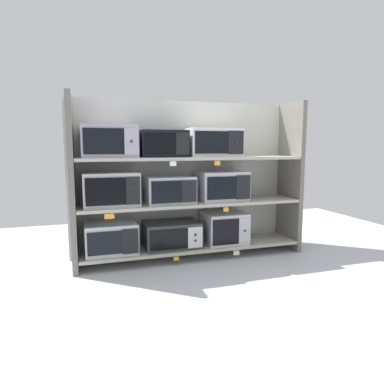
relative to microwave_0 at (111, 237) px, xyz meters
name	(u,v)px	position (x,y,z in m)	size (l,w,h in m)	color
ground	(230,296)	(0.83, -1.00, -0.29)	(6.28, 6.00, 0.02)	#B2B7BC
back_panel	(185,178)	(0.83, 0.25, 0.54)	(2.48, 0.04, 1.64)	#B2B2AD
upright_left	(72,183)	(-0.34, 0.00, 0.54)	(0.05, 0.46, 1.64)	#68645B
upright_right	(290,177)	(2.00, 0.00, 0.54)	(0.05, 0.46, 1.64)	#68645B
shelf_0	(192,246)	(0.83, 0.00, -0.16)	(2.28, 0.46, 0.03)	#ADA899
microwave_0	(111,237)	(0.00, 0.00, 0.00)	(0.49, 0.40, 0.30)	#B0BBC2
microwave_1	(172,234)	(0.61, 0.00, -0.02)	(0.57, 0.39, 0.26)	#2F3433
microwave_2	(224,227)	(1.19, 0.00, 0.02)	(0.44, 0.42, 0.33)	#BDB7C2
price_tag_0	(176,259)	(0.60, -0.23, -0.20)	(0.05, 0.00, 0.04)	orange
price_tag_1	(236,253)	(1.24, -0.23, -0.21)	(0.07, 0.00, 0.05)	beige
shelf_1	(192,203)	(0.83, 0.00, 0.30)	(2.28, 0.46, 0.03)	#ADA899
microwave_3	(111,189)	(0.01, 0.00, 0.48)	(0.52, 0.39, 0.32)	#BDB3B7
microwave_4	(170,190)	(0.59, 0.00, 0.45)	(0.48, 0.37, 0.27)	#B0B9C1
microwave_5	(222,186)	(1.16, 0.00, 0.47)	(0.50, 0.39, 0.31)	#BBB5C1
price_tag_2	(109,216)	(-0.03, -0.23, 0.26)	(0.09, 0.00, 0.05)	orange
price_tag_3	(226,209)	(1.12, -0.23, 0.26)	(0.06, 0.00, 0.05)	orange
shelf_2	(192,158)	(0.83, 0.00, 0.77)	(2.28, 0.46, 0.03)	#ADA899
microwave_6	(109,142)	(0.01, 0.00, 0.93)	(0.51, 0.43, 0.30)	#A49AAF
microwave_7	(163,144)	(0.52, 0.00, 0.91)	(0.45, 0.39, 0.26)	black
microwave_8	(213,143)	(1.06, 0.00, 0.92)	(0.55, 0.36, 0.29)	white
price_tag_4	(173,164)	(0.57, -0.23, 0.72)	(0.06, 0.00, 0.04)	white
price_tag_5	(217,163)	(1.02, -0.23, 0.72)	(0.06, 0.00, 0.04)	orange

